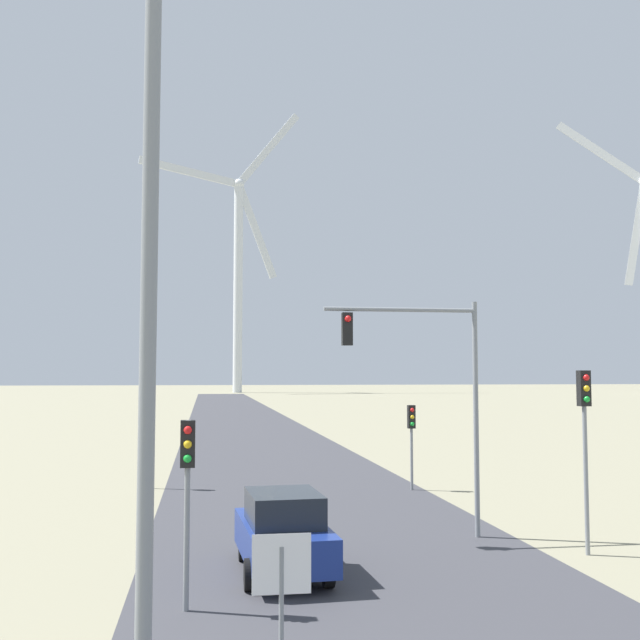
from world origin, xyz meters
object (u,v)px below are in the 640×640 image
object	(u,v)px
traffic_light_post_near_right	(585,420)
traffic_light_mast_overhead	(426,370)
traffic_light_post_mid_right	(412,428)
wind_turbine_left	(238,261)
stop_sign_near	(281,587)
car_approaching	(283,532)
streetlamp	(151,146)
traffic_light_post_near_left	(187,470)
traffic_light_post_mid_left	(150,415)

from	to	relation	value
traffic_light_post_near_right	traffic_light_mast_overhead	distance (m)	4.34
traffic_light_post_mid_right	traffic_light_mast_overhead	world-z (taller)	traffic_light_mast_overhead
traffic_light_post_mid_right	wind_turbine_left	world-z (taller)	wind_turbine_left
stop_sign_near	traffic_light_post_near_right	bearing A→B (deg)	41.42
car_approaching	wind_turbine_left	size ratio (longest dim) A/B	0.06
streetlamp	traffic_light_post_near_left	bearing A→B (deg)	87.46
stop_sign_near	wind_turbine_left	size ratio (longest dim) A/B	0.03
streetlamp	stop_sign_near	distance (m)	5.98
streetlamp	wind_turbine_left	bearing A→B (deg)	87.27
traffic_light_post_mid_left	streetlamp	bearing A→B (deg)	-86.00
car_approaching	wind_turbine_left	distance (m)	166.47
traffic_light_post_mid_left	car_approaching	xyz separation A→B (m)	(3.94, -13.28, -1.94)
traffic_light_mast_overhead	wind_turbine_left	world-z (taller)	wind_turbine_left
traffic_light_mast_overhead	streetlamp	bearing A→B (deg)	-119.21
traffic_light_post_near_left	wind_turbine_left	size ratio (longest dim) A/B	0.05
wind_turbine_left	car_approaching	bearing A→B (deg)	-92.04
traffic_light_post_near_left	traffic_light_post_mid_left	world-z (taller)	traffic_light_post_mid_left
streetlamp	traffic_light_post_mid_right	bearing A→B (deg)	67.08
traffic_light_post_near_left	traffic_light_post_mid_right	world-z (taller)	traffic_light_post_near_left
traffic_light_post_near_right	traffic_light_mast_overhead	world-z (taller)	traffic_light_mast_overhead
streetlamp	stop_sign_near	world-z (taller)	streetlamp
traffic_light_post_near_right	wind_turbine_left	world-z (taller)	wind_turbine_left
streetlamp	traffic_light_post_mid_left	xyz separation A→B (m)	(-1.55, 22.23, -4.12)
car_approaching	wind_turbine_left	world-z (taller)	wind_turbine_left
traffic_light_post_near_left	car_approaching	size ratio (longest dim) A/B	0.86
traffic_light_post_near_left	car_approaching	xyz separation A→B (m)	(2.10, 2.39, -1.73)
traffic_light_post_near_right	traffic_light_post_mid_right	bearing A→B (deg)	97.84
traffic_light_post_mid_right	traffic_light_mast_overhead	size ratio (longest dim) A/B	0.50
traffic_light_post_mid_left	traffic_light_post_near_left	bearing A→B (deg)	-83.29
traffic_light_post_mid_left	stop_sign_near	bearing A→B (deg)	-80.93
stop_sign_near	traffic_light_post_near_left	bearing A→B (deg)	107.04
traffic_light_post_near_left	stop_sign_near	bearing A→B (deg)	-72.96
traffic_light_post_near_right	traffic_light_post_near_left	bearing A→B (deg)	-163.17
traffic_light_post_near_right	wind_turbine_left	size ratio (longest dim) A/B	0.06
traffic_light_post_near_left	wind_turbine_left	world-z (taller)	wind_turbine_left
streetlamp	traffic_light_post_near_right	bearing A→B (deg)	43.43
streetlamp	traffic_light_post_mid_left	size ratio (longest dim) A/B	2.91
stop_sign_near	wind_turbine_left	xyz separation A→B (m)	(6.56, 170.34, 30.07)
traffic_light_post_mid_left	traffic_light_mast_overhead	world-z (taller)	traffic_light_mast_overhead
stop_sign_near	traffic_light_post_mid_right	xyz separation A→B (m)	(6.92, 18.18, 0.78)
stop_sign_near	streetlamp	bearing A→B (deg)	-128.15
streetlamp	stop_sign_near	bearing A→B (deg)	51.85
traffic_light_post_mid_right	wind_turbine_left	xyz separation A→B (m)	(-0.36, 152.17, 29.29)
traffic_light_post_near_left	traffic_light_post_mid_right	bearing A→B (deg)	58.86
streetlamp	traffic_light_post_mid_right	size ratio (longest dim) A/B	3.46
streetlamp	car_approaching	world-z (taller)	streetlamp
stop_sign_near	wind_turbine_left	distance (m)	173.10
traffic_light_post_near_left	traffic_light_post_near_right	xyz separation A→B (m)	(9.77, 2.96, 0.69)
car_approaching	traffic_light_post_near_right	bearing A→B (deg)	4.24
streetlamp	traffic_light_post_mid_right	world-z (taller)	streetlamp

